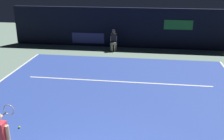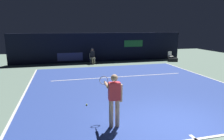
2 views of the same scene
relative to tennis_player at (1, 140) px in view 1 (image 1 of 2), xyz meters
The scene contains 7 objects.
ground_plane 4.86m from the tennis_player, 64.58° to the left, with size 31.82×31.82×0.00m, color slate.
court_surface 4.86m from the tennis_player, 64.58° to the left, with size 10.81×11.35×0.01m, color #2D479E.
line_service 6.68m from the tennis_player, 71.99° to the left, with size 8.43×0.10×0.01m, color white.
back_wall 12.67m from the tennis_player, 80.73° to the left, with size 15.71×0.33×2.60m.
tennis_player is the anchor object (origin of this frame).
line_judge_on_chair 11.55m from the tennis_player, 84.28° to the left, with size 0.48×0.56×1.32m.
tennis_ball 2.28m from the tennis_player, 107.34° to the left, with size 0.07×0.07×0.07m, color #CCE033.
Camera 1 is at (1.31, -4.56, 4.69)m, focal length 42.77 mm.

